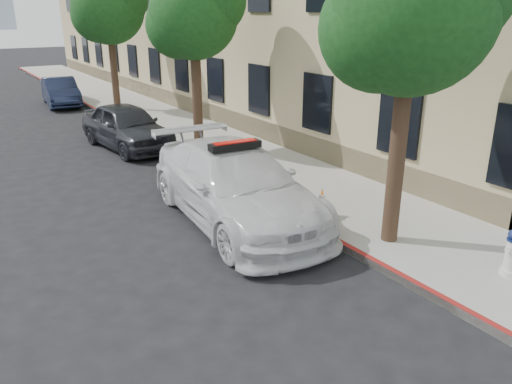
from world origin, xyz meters
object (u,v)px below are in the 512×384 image
object	(u,v)px
police_car	(236,185)
traffic_cone	(322,202)
parked_car_mid	(127,126)
parked_car_far	(61,92)

from	to	relation	value
police_car	traffic_cone	distance (m)	1.85
police_car	parked_car_mid	xyz separation A→B (m)	(0.10, 7.07, -0.08)
police_car	traffic_cone	size ratio (longest dim) A/B	9.28
parked_car_far	traffic_cone	size ratio (longest dim) A/B	6.44
police_car	parked_car_far	xyz separation A→B (m)	(0.10, 16.35, -0.15)
parked_car_mid	parked_car_far	xyz separation A→B (m)	(0.00, 9.28, -0.07)
parked_car_mid	parked_car_far	distance (m)	9.28
parked_car_mid	traffic_cone	distance (m)	8.24
parked_car_mid	traffic_cone	world-z (taller)	parked_car_mid
police_car	parked_car_far	distance (m)	16.35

